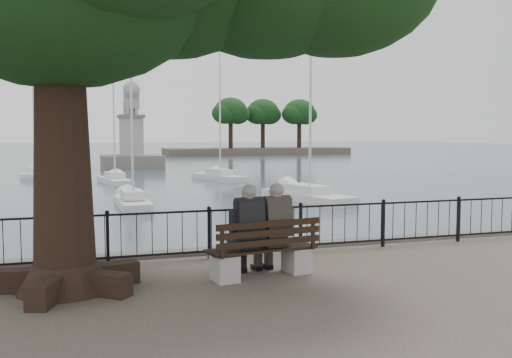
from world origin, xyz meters
name	(u,v)px	position (x,y,z in m)	size (l,w,h in m)	color
harbor	(249,273)	(0.00, 3.00, -0.50)	(260.00, 260.00, 1.20)	#5C5A57
railing	(256,229)	(0.00, 2.50, 0.56)	(22.06, 0.06, 1.00)	black
bench	(263,256)	(-0.43, 0.75, 0.37)	(2.06, 0.89, 1.05)	gray
person_left	(245,234)	(-0.74, 0.82, 0.77)	(0.54, 0.87, 1.67)	black
person_right	(272,232)	(-0.20, 0.90, 0.77)	(0.54, 0.87, 1.67)	#2C2924
lion_monument	(132,146)	(2.00, 49.93, 1.19)	(5.92, 5.92, 8.76)	#5C5A57
sailboat_b	(133,200)	(-0.94, 19.03, -0.65)	(1.43, 4.85, 11.32)	silver
sailboat_c	(307,195)	(7.96, 18.61, -0.68)	(3.16, 6.43, 11.58)	silver
sailboat_f	(115,179)	(-0.88, 32.25, -0.70)	(2.23, 5.32, 9.89)	silver
sailboat_g	(219,176)	(6.82, 32.86, -0.68)	(3.26, 5.85, 11.03)	silver
sailboat_h	(36,172)	(-6.53, 40.34, -0.62)	(1.92, 5.98, 13.79)	silver
far_shore	(261,130)	(25.54, 79.46, 3.00)	(30.00, 8.60, 9.18)	#484037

